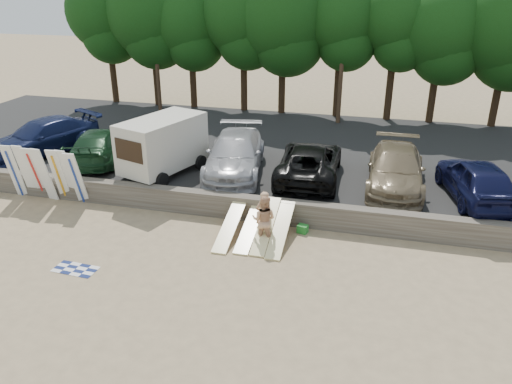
# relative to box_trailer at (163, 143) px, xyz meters

# --- Properties ---
(ground) EXTENTS (120.00, 120.00, 0.00)m
(ground) POSITION_rel_box_trailer_xyz_m (4.87, -5.23, -2.16)
(ground) COLOR tan
(ground) RESTS_ON ground
(seawall) EXTENTS (44.00, 0.50, 1.00)m
(seawall) POSITION_rel_box_trailer_xyz_m (4.87, -2.23, -1.66)
(seawall) COLOR #6B6356
(seawall) RESTS_ON ground
(parking_lot) EXTENTS (44.00, 14.50, 0.70)m
(parking_lot) POSITION_rel_box_trailer_xyz_m (4.87, 5.27, -1.81)
(parking_lot) COLOR #282828
(parking_lot) RESTS_ON ground
(treeline) EXTENTS (33.08, 6.38, 9.37)m
(treeline) POSITION_rel_box_trailer_xyz_m (4.42, 12.37, 4.61)
(treeline) COLOR #382616
(treeline) RESTS_ON parking_lot
(utility_poles) EXTENTS (25.80, 0.26, 9.00)m
(utility_poles) POSITION_rel_box_trailer_xyz_m (6.87, 10.77, 3.27)
(utility_poles) COLOR #473321
(utility_poles) RESTS_ON parking_lot
(box_trailer) EXTENTS (3.27, 4.52, 2.61)m
(box_trailer) POSITION_rel_box_trailer_xyz_m (0.00, 0.00, 0.00)
(box_trailer) COLOR beige
(box_trailer) RESTS_ON parking_lot
(car_0) EXTENTS (4.67, 6.41, 1.73)m
(car_0) POSITION_rel_box_trailer_xyz_m (-7.15, 1.09, -0.60)
(car_0) COLOR #121B41
(car_0) RESTS_ON parking_lot
(car_1) EXTENTS (3.51, 5.84, 1.58)m
(car_1) POSITION_rel_box_trailer_xyz_m (-3.72, 0.90, -0.67)
(car_1) COLOR black
(car_1) RESTS_ON parking_lot
(car_2) EXTENTS (3.49, 6.43, 1.77)m
(car_2) POSITION_rel_box_trailer_xyz_m (3.13, 0.95, -0.58)
(car_2) COLOR #A5A6AA
(car_2) RESTS_ON parking_lot
(car_3) EXTENTS (2.90, 5.83, 1.59)m
(car_3) POSITION_rel_box_trailer_xyz_m (6.58, 1.08, -0.67)
(car_3) COLOR black
(car_3) RESTS_ON parking_lot
(car_4) EXTENTS (2.34, 5.74, 1.67)m
(car_4) POSITION_rel_box_trailer_xyz_m (10.31, 1.01, -0.63)
(car_4) COLOR #77664C
(car_4) RESTS_ON parking_lot
(car_5) EXTENTS (3.10, 5.43, 1.74)m
(car_5) POSITION_rel_box_trailer_xyz_m (13.47, 0.46, -0.59)
(car_5) COLOR #0E1134
(car_5) RESTS_ON parking_lot
(surfboard_upright_0) EXTENTS (0.55, 0.70, 2.54)m
(surfboard_upright_0) POSITION_rel_box_trailer_xyz_m (-5.88, -2.75, -0.89)
(surfboard_upright_0) COLOR white
(surfboard_upright_0) RESTS_ON ground
(surfboard_upright_1) EXTENTS (0.50, 0.67, 2.54)m
(surfboard_upright_1) POSITION_rel_box_trailer_xyz_m (-5.35, -2.65, -0.89)
(surfboard_upright_1) COLOR white
(surfboard_upright_1) RESTS_ON ground
(surfboard_upright_2) EXTENTS (0.54, 0.82, 2.51)m
(surfboard_upright_2) POSITION_rel_box_trailer_xyz_m (-4.83, -2.69, -0.91)
(surfboard_upright_2) COLOR white
(surfboard_upright_2) RESTS_ON ground
(surfboard_upright_3) EXTENTS (0.57, 0.73, 2.54)m
(surfboard_upright_3) POSITION_rel_box_trailer_xyz_m (-4.30, -2.81, -0.89)
(surfboard_upright_3) COLOR white
(surfboard_upright_3) RESTS_ON ground
(surfboard_upright_4) EXTENTS (0.58, 0.80, 2.52)m
(surfboard_upright_4) POSITION_rel_box_trailer_xyz_m (-3.67, -2.70, -0.90)
(surfboard_upright_4) COLOR white
(surfboard_upright_4) RESTS_ON ground
(surfboard_upright_5) EXTENTS (0.54, 0.78, 2.52)m
(surfboard_upright_5) POSITION_rel_box_trailer_xyz_m (-3.23, -2.63, -0.90)
(surfboard_upright_5) COLOR white
(surfboard_upright_5) RESTS_ON ground
(surfboard_upright_6) EXTENTS (0.58, 0.87, 2.50)m
(surfboard_upright_6) POSITION_rel_box_trailer_xyz_m (-2.76, -2.80, -0.91)
(surfboard_upright_6) COLOR white
(surfboard_upright_6) RESTS_ON ground
(surfboard_low_0) EXTENTS (0.56, 2.91, 0.87)m
(surfboard_low_0) POSITION_rel_box_trailer_xyz_m (4.34, -3.79, -1.73)
(surfboard_low_0) COLOR #FFEDA0
(surfboard_low_0) RESTS_ON ground
(surfboard_low_1) EXTENTS (0.56, 2.92, 0.81)m
(surfboard_low_1) POSITION_rel_box_trailer_xyz_m (5.12, -3.65, -1.76)
(surfboard_low_1) COLOR #FFEDA0
(surfboard_low_1) RESTS_ON ground
(surfboard_low_2) EXTENTS (0.56, 2.84, 1.10)m
(surfboard_low_2) POSITION_rel_box_trailer_xyz_m (5.72, -3.67, -1.61)
(surfboard_low_2) COLOR #FFEDA0
(surfboard_low_2) RESTS_ON ground
(surfboard_low_3) EXTENTS (0.56, 2.86, 1.04)m
(surfboard_low_3) POSITION_rel_box_trailer_xyz_m (6.30, -3.76, -1.64)
(surfboard_low_3) COLOR #FFEDA0
(surfboard_low_3) RESTS_ON ground
(beachgoer_a) EXTENTS (0.79, 0.75, 1.82)m
(beachgoer_a) POSITION_rel_box_trailer_xyz_m (5.58, -3.44, -1.25)
(beachgoer_a) COLOR tan
(beachgoer_a) RESTS_ON ground
(beachgoer_b) EXTENTS (0.94, 0.74, 1.89)m
(beachgoer_b) POSITION_rel_box_trailer_xyz_m (5.71, -3.99, -1.22)
(beachgoer_b) COLOR tan
(beachgoer_b) RESTS_ON ground
(cooler) EXTENTS (0.44, 0.38, 0.32)m
(cooler) POSITION_rel_box_trailer_xyz_m (6.98, -2.85, -2.00)
(cooler) COLOR #268E30
(cooler) RESTS_ON ground
(gear_bag) EXTENTS (0.33, 0.29, 0.22)m
(gear_bag) POSITION_rel_box_trailer_xyz_m (6.09, -2.83, -2.05)
(gear_bag) COLOR orange
(gear_bag) RESTS_ON ground
(beach_towel) EXTENTS (1.57, 1.57, 0.00)m
(beach_towel) POSITION_rel_box_trailer_xyz_m (-0.03, -7.39, -2.15)
(beach_towel) COLOR white
(beach_towel) RESTS_ON ground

